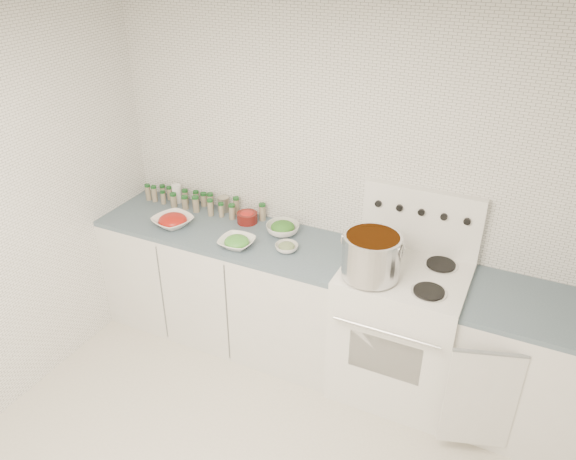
% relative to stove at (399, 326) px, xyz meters
% --- Properties ---
extents(room_walls, '(3.54, 3.04, 2.52)m').
position_rel_stove_xyz_m(room_walls, '(-0.48, -1.19, 1.06)').
color(room_walls, white).
rests_on(room_walls, ground).
extents(counter_left, '(1.85, 0.62, 0.90)m').
position_rel_stove_xyz_m(counter_left, '(-1.30, 0.00, -0.05)').
color(counter_left, white).
rests_on(counter_left, ground).
extents(stove, '(0.76, 0.70, 1.36)m').
position_rel_stove_xyz_m(stove, '(0.00, 0.00, 0.00)').
color(stove, white).
rests_on(stove, ground).
extents(counter_right, '(0.89, 0.75, 0.90)m').
position_rel_stove_xyz_m(counter_right, '(0.82, 0.00, -0.05)').
color(counter_right, white).
rests_on(counter_right, ground).
extents(stock_pot, '(0.37, 0.35, 0.27)m').
position_rel_stove_xyz_m(stock_pot, '(-0.18, -0.16, 0.59)').
color(stock_pot, silver).
rests_on(stock_pot, stove).
extents(bowl_tomato, '(0.33, 0.33, 0.09)m').
position_rel_stove_xyz_m(bowl_tomato, '(-1.67, -0.10, 0.44)').
color(bowl_tomato, white).
rests_on(bowl_tomato, counter_left).
extents(bowl_snowpea, '(0.23, 0.23, 0.08)m').
position_rel_stove_xyz_m(bowl_snowpea, '(-1.12, -0.15, 0.44)').
color(bowl_snowpea, white).
rests_on(bowl_snowpea, counter_left).
extents(bowl_broccoli, '(0.23, 0.23, 0.09)m').
position_rel_stove_xyz_m(bowl_broccoli, '(-0.91, 0.13, 0.45)').
color(bowl_broccoli, white).
rests_on(bowl_broccoli, counter_left).
extents(bowl_zucchini, '(0.20, 0.20, 0.06)m').
position_rel_stove_xyz_m(bowl_zucchini, '(-0.79, -0.06, 0.43)').
color(bowl_zucchini, white).
rests_on(bowl_zucchini, counter_left).
extents(bowl_pepper, '(0.15, 0.15, 0.09)m').
position_rel_stove_xyz_m(bowl_pepper, '(-1.22, 0.18, 0.45)').
color(bowl_pepper, '#5B130F').
rests_on(bowl_pepper, counter_left).
extents(salt_canister, '(0.08, 0.08, 0.14)m').
position_rel_stove_xyz_m(salt_canister, '(-1.87, 0.23, 0.47)').
color(salt_canister, white).
rests_on(salt_canister, counter_left).
extents(tin_can, '(0.10, 0.10, 0.11)m').
position_rel_stove_xyz_m(tin_can, '(-1.47, 0.26, 0.46)').
color(tin_can, '#ADA693').
rests_on(tin_can, counter_left).
extents(spice_cluster, '(1.00, 0.16, 0.13)m').
position_rel_stove_xyz_m(spice_cluster, '(-1.67, 0.21, 0.46)').
color(spice_cluster, gray).
rests_on(spice_cluster, counter_left).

